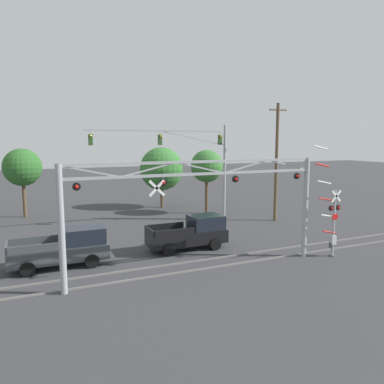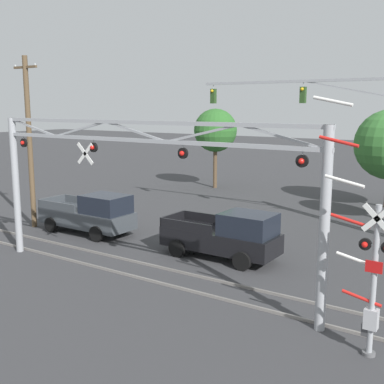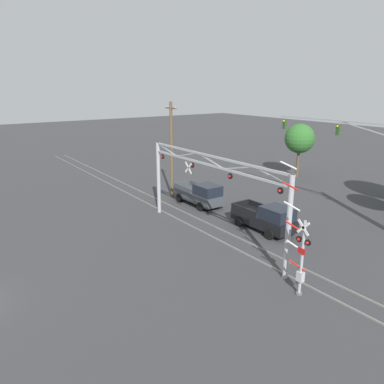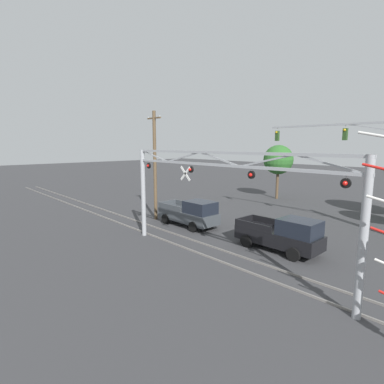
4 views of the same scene
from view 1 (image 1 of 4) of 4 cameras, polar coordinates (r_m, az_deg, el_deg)
name	(u,v)px [view 1 (image 1 of 4)]	position (r m, az deg, el deg)	size (l,w,h in m)	color
rail_track_near	(198,270)	(21.38, 0.98, -11.75)	(80.00, 0.08, 0.10)	gray
rail_track_far	(188,262)	(22.62, -0.58, -10.64)	(80.00, 0.08, 0.10)	gray
crossing_gantry	(201,200)	(20.13, 1.32, -1.15)	(14.66, 0.32, 6.18)	#9EA0A5
crossing_signal_mast	(332,221)	(24.81, 20.55, -4.12)	(2.31, 0.35, 6.96)	#9EA0A5
traffic_signal_span	(195,155)	(32.71, 0.42, 5.71)	(12.44, 0.39, 8.61)	#9EA0A5
pickup_truck_lead	(192,233)	(25.23, -0.06, -6.26)	(5.29, 2.21, 2.19)	black
pickup_truck_following	(65,248)	(23.03, -18.72, -8.08)	(5.45, 2.21, 2.19)	#3D4247
utility_pole_right	(276,161)	(34.30, 12.74, 4.60)	(1.80, 0.28, 10.47)	brown
background_tree_beyond_span	(207,166)	(36.86, 2.26, 3.91)	(3.19, 3.19, 6.31)	brown
background_tree_far_left_verge	(22,168)	(38.39, -24.44, 3.42)	(3.51, 3.51, 6.49)	brown
background_tree_far_right_verge	(162,169)	(40.33, -4.67, 3.54)	(4.63, 4.63, 6.52)	brown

